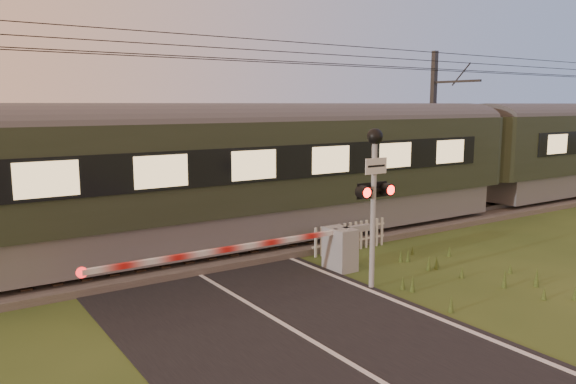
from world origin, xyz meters
TOP-DOWN VIEW (x-y plane):
  - ground at (0.00, 0.00)m, footprint 160.00×160.00m
  - road at (0.02, -0.23)m, footprint 6.00×140.00m
  - track_bed at (0.00, 6.50)m, footprint 140.00×3.40m
  - overhead_wires at (0.00, 6.50)m, footprint 120.00×0.62m
  - train at (12.61, 6.50)m, footprint 42.58×2.94m
  - boom_gate at (2.87, 3.31)m, footprint 7.58×0.85m
  - crossing_signal at (2.97, 1.75)m, footprint 0.95×0.37m
  - picket_fence at (4.70, 4.60)m, footprint 2.72×0.07m
  - catenary_mast at (12.68, 8.72)m, footprint 0.20×2.45m

SIDE VIEW (x-z plane):
  - ground at x=0.00m, z-range 0.00..0.00m
  - road at x=0.02m, z-range 0.00..0.03m
  - track_bed at x=0.00m, z-range -0.13..0.26m
  - picket_fence at x=4.70m, z-range 0.00..0.86m
  - boom_gate at x=2.87m, z-range 0.06..1.19m
  - train at x=12.61m, z-range 0.28..4.25m
  - crossing_signal at x=2.97m, z-range 0.70..4.43m
  - catenary_mast at x=12.68m, z-range 0.14..6.60m
  - overhead_wires at x=0.00m, z-range 5.41..6.04m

